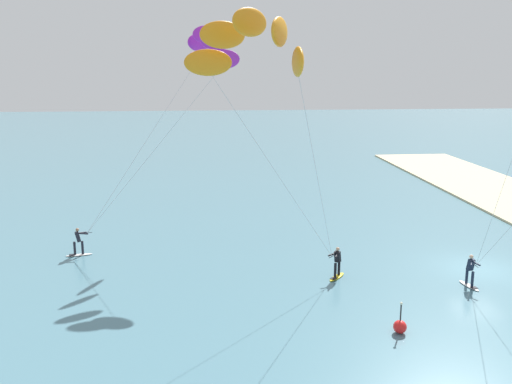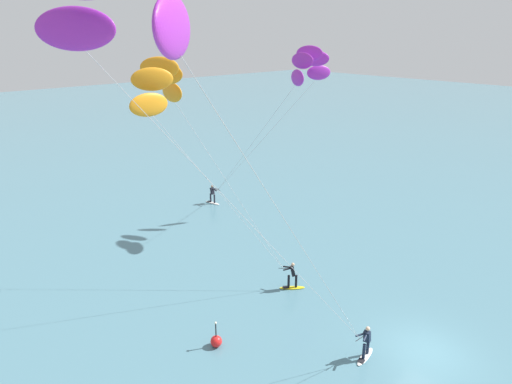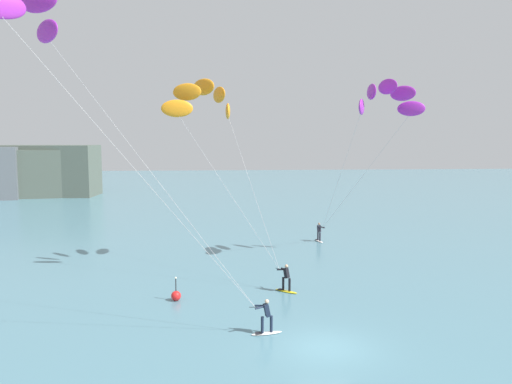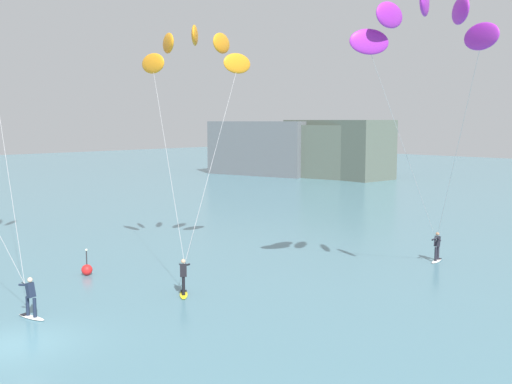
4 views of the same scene
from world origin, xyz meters
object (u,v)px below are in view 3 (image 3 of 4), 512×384
object	(u,v)px
kitesurfer_nearshore	(33,12)
marker_buoy	(176,295)
kitesurfer_far_out	(384,104)
kitesurfer_mid_water	(206,105)

from	to	relation	value
kitesurfer_nearshore	marker_buoy	bearing A→B (deg)	40.99
kitesurfer_nearshore	kitesurfer_far_out	world-z (taller)	kitesurfer_nearshore
marker_buoy	kitesurfer_far_out	bearing A→B (deg)	28.64
kitesurfer_nearshore	marker_buoy	size ratio (longest dim) A/B	11.94
marker_buoy	kitesurfer_mid_water	bearing A→B (deg)	73.89
kitesurfer_nearshore	kitesurfer_mid_water	world-z (taller)	kitesurfer_nearshore
kitesurfer_mid_water	kitesurfer_far_out	world-z (taller)	kitesurfer_far_out
kitesurfer_mid_water	marker_buoy	size ratio (longest dim) A/B	9.47
kitesurfer_far_out	marker_buoy	distance (m)	19.95
kitesurfer_nearshore	kitesurfer_mid_water	distance (m)	13.33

